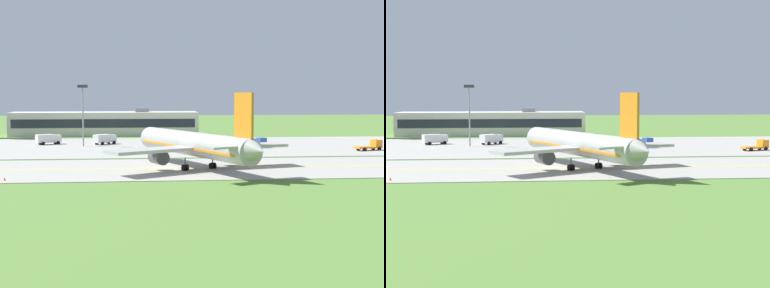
% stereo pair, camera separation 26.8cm
% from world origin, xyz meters
% --- Properties ---
extents(ground_plane, '(500.00, 500.00, 0.00)m').
position_xyz_m(ground_plane, '(0.00, 0.00, 0.00)').
color(ground_plane, '#517A33').
extents(taxiway_strip, '(240.00, 28.00, 0.10)m').
position_xyz_m(taxiway_strip, '(0.00, 0.00, 0.05)').
color(taxiway_strip, '#9E9B93').
rests_on(taxiway_strip, ground).
extents(apron_pad, '(140.00, 52.00, 0.10)m').
position_xyz_m(apron_pad, '(10.00, 42.00, 0.05)').
color(apron_pad, '#9E9B93').
rests_on(apron_pad, ground).
extents(taxiway_centreline, '(220.00, 0.60, 0.01)m').
position_xyz_m(taxiway_centreline, '(0.00, 0.00, 0.11)').
color(taxiway_centreline, yellow).
rests_on(taxiway_centreline, taxiway_strip).
extents(airplane_lead, '(31.13, 37.69, 12.70)m').
position_xyz_m(airplane_lead, '(5.17, -0.73, 4.13)').
color(airplane_lead, '#ADADA8').
rests_on(airplane_lead, ground).
extents(service_truck_baggage, '(4.74, 6.63, 2.59)m').
position_xyz_m(service_truck_baggage, '(23.85, 36.75, 1.18)').
color(service_truck_baggage, '#264CA5').
rests_on(service_truck_baggage, ground).
extents(service_truck_fuel, '(5.73, 5.66, 2.60)m').
position_xyz_m(service_truck_fuel, '(-12.19, 48.26, 1.53)').
color(service_truck_fuel, silver).
rests_on(service_truck_fuel, ground).
extents(service_truck_catering, '(6.72, 3.96, 2.59)m').
position_xyz_m(service_truck_catering, '(47.46, 27.11, 1.18)').
color(service_truck_catering, orange).
rests_on(service_truck_catering, ground).
extents(service_truck_pushback, '(6.27, 4.59, 2.60)m').
position_xyz_m(service_truck_pushback, '(-26.06, 49.34, 1.53)').
color(service_truck_pushback, silver).
rests_on(service_truck_pushback, ground).
extents(terminal_building, '(55.92, 12.42, 8.27)m').
position_xyz_m(terminal_building, '(-13.69, 82.14, 3.55)').
color(terminal_building, beige).
rests_on(terminal_building, ground).
extents(apron_light_mast, '(2.40, 0.50, 14.70)m').
position_xyz_m(apron_light_mast, '(-17.01, 43.72, 9.33)').
color(apron_light_mast, gray).
rests_on(apron_light_mast, ground).
extents(traffic_cone_mid_edge, '(0.44, 0.44, 0.60)m').
position_xyz_m(traffic_cone_mid_edge, '(-23.40, -11.62, 0.30)').
color(traffic_cone_mid_edge, orange).
rests_on(traffic_cone_mid_edge, ground).
extents(traffic_cone_far_edge, '(0.44, 0.44, 0.60)m').
position_xyz_m(traffic_cone_far_edge, '(14.34, 11.32, 0.30)').
color(traffic_cone_far_edge, orange).
rests_on(traffic_cone_far_edge, ground).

